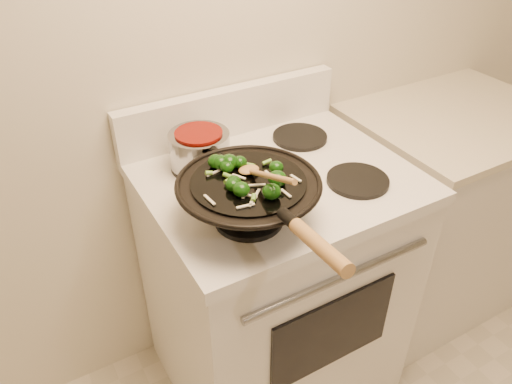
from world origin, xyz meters
TOP-DOWN VIEW (x-y plane):
  - stove at (-0.13, 1.17)m, footprint 0.78×0.67m
  - counter_unit at (0.69, 1.20)m, footprint 0.76×0.62m
  - wok at (-0.31, 1.02)m, footprint 0.37×0.61m
  - stirfry at (-0.32, 1.03)m, footprint 0.24×0.23m
  - wooden_spoon at (-0.29, 0.99)m, footprint 0.06×0.24m
  - saucepan at (-0.31, 1.32)m, footprint 0.18×0.29m

SIDE VIEW (x-z plane):
  - counter_unit at x=0.69m, z-range 0.00..0.91m
  - stove at x=-0.13m, z-range -0.07..1.01m
  - saucepan at x=-0.31m, z-range 0.93..1.04m
  - wok at x=-0.31m, z-range 0.90..1.09m
  - stirfry at x=-0.32m, z-range 1.04..1.08m
  - wooden_spoon at x=-0.29m, z-range 1.03..1.13m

